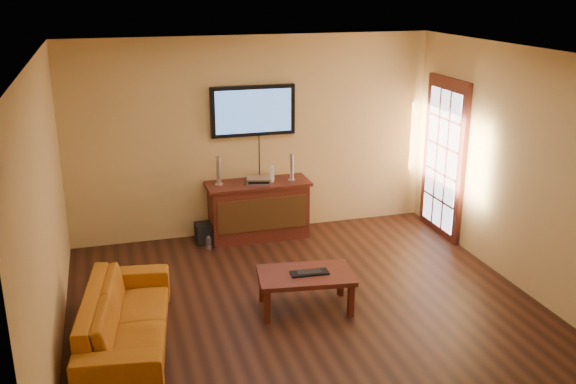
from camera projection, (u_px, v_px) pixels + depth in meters
name	position (u px, v px, depth m)	size (l,w,h in m)	color
ground_plane	(309.00, 312.00, 6.83)	(5.00, 5.00, 0.00)	black
room_walls	(293.00, 145.00, 6.87)	(5.00, 5.00, 5.00)	tan
french_door	(443.00, 160.00, 8.70)	(0.07, 1.02, 2.22)	#42160F
media_console	(258.00, 210.00, 8.73)	(1.39, 0.53, 0.78)	#42160F
television	(253.00, 111.00, 8.52)	(1.14, 0.08, 0.68)	black
coffee_table	(306.00, 278.00, 6.81)	(1.07, 0.73, 0.41)	#42160F
sofa	(125.00, 309.00, 6.12)	(1.93, 0.56, 0.76)	#AB5D13
speaker_left	(219.00, 172.00, 8.45)	(0.11, 0.11, 0.38)	silver
speaker_right	(292.00, 168.00, 8.66)	(0.10, 0.10, 0.36)	silver
av_receiver	(259.00, 180.00, 8.58)	(0.32, 0.23, 0.07)	silver
game_console	(272.00, 174.00, 8.65)	(0.04, 0.14, 0.20)	white
subwoofer	(206.00, 233.00, 8.63)	(0.26, 0.26, 0.26)	black
bottle	(209.00, 244.00, 8.37)	(0.07, 0.07, 0.21)	white
keyboard	(309.00, 273.00, 6.78)	(0.41, 0.18, 0.02)	black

